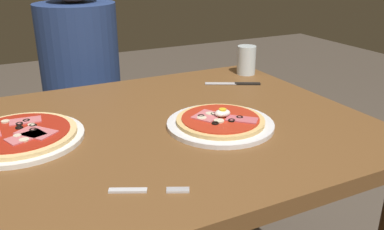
# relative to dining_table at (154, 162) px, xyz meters

# --- Properties ---
(dining_table) EXTENTS (1.17, 0.89, 0.73)m
(dining_table) POSITION_rel_dining_table_xyz_m (0.00, 0.00, 0.00)
(dining_table) COLOR brown
(dining_table) RESTS_ON ground
(pizza_foreground) EXTENTS (0.29, 0.29, 0.05)m
(pizza_foreground) POSITION_rel_dining_table_xyz_m (0.16, -0.08, 0.12)
(pizza_foreground) COLOR white
(pizza_foreground) RESTS_ON dining_table
(pizza_across_left) EXTENTS (0.31, 0.31, 0.03)m
(pizza_across_left) POSITION_rel_dining_table_xyz_m (-0.33, 0.06, 0.12)
(pizza_across_left) COLOR white
(pizza_across_left) RESTS_ON dining_table
(water_glass_near) EXTENTS (0.07, 0.07, 0.11)m
(water_glass_near) POSITION_rel_dining_table_xyz_m (0.51, 0.32, 0.16)
(water_glass_near) COLOR silver
(water_glass_near) RESTS_ON dining_table
(fork) EXTENTS (0.15, 0.08, 0.00)m
(fork) POSITION_rel_dining_table_xyz_m (-0.14, -0.29, 0.11)
(fork) COLOR silver
(fork) RESTS_ON dining_table
(knife) EXTENTS (0.18, 0.11, 0.01)m
(knife) POSITION_rel_dining_table_xyz_m (0.40, 0.22, 0.11)
(knife) COLOR silver
(knife) RESTS_ON dining_table
(diner_person) EXTENTS (0.32, 0.32, 1.18)m
(diner_person) POSITION_rel_dining_table_xyz_m (-0.03, 0.73, -0.06)
(diner_person) COLOR black
(diner_person) RESTS_ON ground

